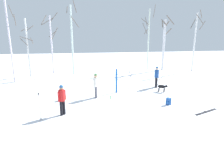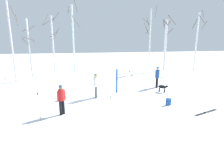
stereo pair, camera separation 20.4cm
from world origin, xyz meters
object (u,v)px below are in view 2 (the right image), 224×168
(birch_tree_1, at_px, (29,47))
(birch_tree_6, at_px, (197,41))
(ski_poles_1, at_px, (39,105))
(person_2, at_px, (61,98))
(person_0, at_px, (96,84))
(backpack_0, at_px, (168,102))
(water_bottle_0, at_px, (111,97))
(person_1, at_px, (157,76))
(dog, at_px, (163,87))
(ski_pair_planted_0, at_px, (117,81))
(birch_tree_5, at_px, (166,43))
(ski_poles_0, at_px, (129,79))
(birch_tree_2, at_px, (53,43))
(backpack_1, at_px, (63,97))
(ski_pair_lying_0, at_px, (206,112))
(birch_tree_4, at_px, (150,39))
(birch_tree_0, at_px, (11,35))
(birch_tree_3, at_px, (73,39))

(birch_tree_1, distance_m, birch_tree_6, 17.41)
(ski_poles_1, bearing_deg, person_2, 26.19)
(person_0, height_order, backpack_0, person_0)
(water_bottle_0, bearing_deg, person_2, -142.81)
(water_bottle_0, height_order, birch_tree_1, birch_tree_1)
(person_1, bearing_deg, water_bottle_0, -149.95)
(dog, relative_size, ski_pair_planted_0, 0.44)
(person_1, relative_size, birch_tree_5, 0.29)
(person_2, bearing_deg, ski_poles_0, 43.23)
(ski_poles_0, xyz_separation_m, backpack_0, (1.71, -3.75, -0.56))
(ski_pair_planted_0, xyz_separation_m, birch_tree_2, (-5.57, 7.65, 2.31))
(water_bottle_0, height_order, birch_tree_2, birch_tree_2)
(ski_pair_planted_0, bearing_deg, backpack_1, -162.69)
(birch_tree_1, bearing_deg, person_0, -50.93)
(ski_pair_lying_0, xyz_separation_m, birch_tree_4, (0.37, 12.47, 3.54))
(dog, distance_m, birch_tree_6, 9.95)
(person_0, bearing_deg, ski_pair_lying_0, -29.08)
(birch_tree_0, distance_m, birch_tree_6, 18.44)
(person_1, bearing_deg, ski_pair_lying_0, -78.52)
(birch_tree_0, bearing_deg, ski_poles_0, -20.75)
(person_1, distance_m, birch_tree_1, 12.54)
(birch_tree_3, bearing_deg, ski_poles_0, -53.55)
(backpack_1, bearing_deg, ski_pair_lying_0, -21.07)
(dog, xyz_separation_m, birch_tree_4, (1.44, 8.40, 3.17))
(birch_tree_0, height_order, birch_tree_4, birch_tree_0)
(birch_tree_6, bearing_deg, birch_tree_0, -172.64)
(backpack_1, distance_m, birch_tree_3, 8.81)
(dog, bearing_deg, ski_pair_lying_0, -75.34)
(ski_poles_0, relative_size, birch_tree_5, 0.24)
(ski_poles_1, distance_m, birch_tree_6, 18.29)
(person_0, relative_size, birch_tree_2, 0.28)
(ski_pair_lying_0, bearing_deg, dog, 104.66)
(person_1, distance_m, ski_pair_planted_0, 3.56)
(ski_poles_1, relative_size, birch_tree_1, 0.27)
(birch_tree_1, height_order, birch_tree_5, birch_tree_5)
(birch_tree_4, bearing_deg, dog, -99.70)
(ski_pair_planted_0, bearing_deg, birch_tree_1, 139.65)
(birch_tree_1, bearing_deg, ski_poles_0, -33.03)
(ski_poles_1, xyz_separation_m, birch_tree_1, (-2.99, 10.66, 2.10))
(dog, height_order, birch_tree_0, birch_tree_0)
(backpack_1, distance_m, birch_tree_5, 14.09)
(birch_tree_1, bearing_deg, water_bottle_0, -48.10)
(ski_pair_planted_0, distance_m, ski_poles_0, 1.38)
(birch_tree_0, relative_size, birch_tree_4, 1.15)
(ski_poles_1, distance_m, birch_tree_5, 16.68)
(birch_tree_1, relative_size, birch_tree_4, 0.79)
(person_2, relative_size, birch_tree_5, 0.29)
(birch_tree_1, height_order, birch_tree_4, birch_tree_4)
(person_2, distance_m, birch_tree_2, 11.66)
(person_1, bearing_deg, birch_tree_4, 78.45)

